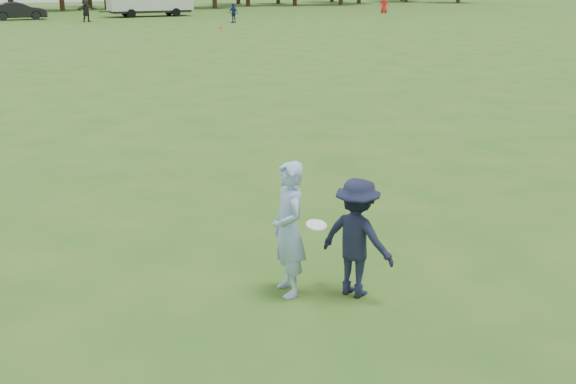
# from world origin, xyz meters

# --- Properties ---
(ground) EXTENTS (200.00, 200.00, 0.00)m
(ground) POSITION_xyz_m (0.00, 0.00, 0.00)
(ground) COLOR #275718
(ground) RESTS_ON ground
(thrower) EXTENTS (0.49, 0.69, 1.77)m
(thrower) POSITION_xyz_m (-0.30, -0.10, 0.89)
(thrower) COLOR #8FB0DE
(thrower) RESTS_ON ground
(defender) EXTENTS (0.99, 1.17, 1.57)m
(defender) POSITION_xyz_m (0.47, -0.51, 0.78)
(defender) COLOR #171B32
(defender) RESTS_ON ground
(player_far_b) EXTENTS (0.79, 1.01, 1.61)m
(player_far_b) POSITION_xyz_m (18.14, 47.66, 0.80)
(player_far_b) COLOR navy
(player_far_b) RESTS_ON ground
(player_far_c) EXTENTS (1.07, 1.04, 1.85)m
(player_far_c) POSITION_xyz_m (37.90, 54.20, 0.93)
(player_far_c) COLOR red
(player_far_c) RESTS_ON ground
(player_far_d) EXTENTS (1.95, 1.19, 2.00)m
(player_far_d) POSITION_xyz_m (7.13, 54.29, 1.00)
(player_far_d) COLOR #242424
(player_far_d) RESTS_ON ground
(car_f) EXTENTS (4.76, 1.73, 1.56)m
(car_f) POSITION_xyz_m (2.19, 59.90, 0.78)
(car_f) COLOR black
(car_f) RESTS_ON ground
(field_cone) EXTENTS (0.28, 0.28, 0.30)m
(field_cone) POSITION_xyz_m (14.69, 41.68, 0.15)
(field_cone) COLOR red
(field_cone) RESTS_ON ground
(disc_in_play) EXTENTS (0.33, 0.33, 0.09)m
(disc_in_play) POSITION_xyz_m (0.01, -0.28, 0.95)
(disc_in_play) COLOR white
(disc_in_play) RESTS_ON ground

